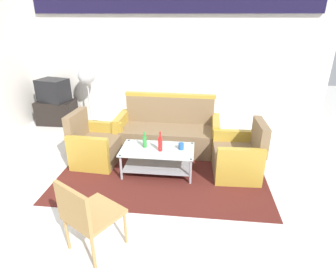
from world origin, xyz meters
TOP-DOWN VIEW (x-y plane):
  - ground_plane at (0.00, 0.00)m, footprint 14.00×14.00m
  - wall_back at (0.00, 3.05)m, footprint 6.52×0.19m
  - rug at (0.08, 0.80)m, footprint 3.12×2.24m
  - couch at (0.06, 1.52)m, footprint 1.82×0.79m
  - armchair_left at (-1.07, 0.90)m, footprint 0.74×0.80m
  - armchair_right at (1.23, 0.77)m, footprint 0.72×0.78m
  - coffee_table at (0.00, 0.67)m, footprint 1.10×0.60m
  - bottle_red at (0.05, 0.62)m, footprint 0.06×0.06m
  - bottle_green at (-0.20, 0.72)m, footprint 0.06×0.06m
  - cup at (0.36, 0.70)m, footprint 0.08×0.08m
  - tv_stand at (-2.56, 2.55)m, footprint 0.80×0.50m
  - television at (-2.56, 2.55)m, footprint 0.69×0.58m
  - pedestal_fan at (-1.79, 2.60)m, footprint 0.36×0.36m
  - wicker_chair at (-0.47, -0.95)m, footprint 0.66×0.66m

SIDE VIEW (x-z plane):
  - ground_plane at x=0.00m, z-range 0.00..0.00m
  - rug at x=0.08m, z-range 0.00..0.01m
  - tv_stand at x=-2.56m, z-range 0.00..0.52m
  - coffee_table at x=0.00m, z-range 0.07..0.47m
  - armchair_left at x=-1.07m, z-range -0.14..0.71m
  - armchair_right at x=1.23m, z-range -0.14..0.71m
  - couch at x=0.06m, z-range -0.16..0.80m
  - cup at x=0.36m, z-range 0.41..0.51m
  - wicker_chair at x=-0.47m, z-range 0.07..0.91m
  - bottle_green at x=-0.20m, z-range 0.38..0.63m
  - bottle_red at x=0.05m, z-range 0.37..0.68m
  - television at x=-2.56m, z-range 0.52..1.00m
  - pedestal_fan at x=-1.79m, z-range 0.38..1.65m
  - wall_back at x=0.00m, z-range 0.08..2.88m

